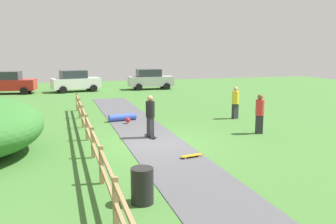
% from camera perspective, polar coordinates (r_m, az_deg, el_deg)
% --- Properties ---
extents(ground_plane, '(60.00, 60.00, 0.00)m').
position_cam_1_polar(ground_plane, '(14.58, -2.01, -4.97)').
color(ground_plane, '#427533').
extents(asphalt_path, '(2.40, 28.00, 0.02)m').
position_cam_1_polar(asphalt_path, '(14.58, -2.01, -4.93)').
color(asphalt_path, '#515156').
rests_on(asphalt_path, ground_plane).
extents(wooden_fence, '(0.12, 18.12, 1.10)m').
position_cam_1_polar(wooden_fence, '(14.00, -12.38, -3.01)').
color(wooden_fence, '#997A51').
rests_on(wooden_fence, ground_plane).
extents(trash_bin, '(0.56, 0.56, 0.90)m').
position_cam_1_polar(trash_bin, '(8.97, -4.12, -11.60)').
color(trash_bin, black).
rests_on(trash_bin, ground_plane).
extents(skater_riding, '(0.45, 0.82, 1.81)m').
position_cam_1_polar(skater_riding, '(15.23, -2.83, -0.35)').
color(skater_riding, black).
rests_on(skater_riding, asphalt_path).
extents(skater_fallen, '(1.50, 1.26, 0.36)m').
position_cam_1_polar(skater_fallen, '(19.09, -7.18, -0.87)').
color(skater_fallen, blue).
rests_on(skater_fallen, asphalt_path).
extents(skateboard_loose, '(0.82, 0.33, 0.08)m').
position_cam_1_polar(skateboard_loose, '(12.64, 3.75, -6.91)').
color(skateboard_loose, '#BF8C19').
rests_on(skateboard_loose, asphalt_path).
extents(bystander_yellow, '(0.46, 0.46, 1.75)m').
position_cam_1_polar(bystander_yellow, '(19.90, 10.65, 1.70)').
color(bystander_yellow, '#2D2D33').
rests_on(bystander_yellow, ground_plane).
extents(bystander_red, '(0.50, 0.50, 1.79)m').
position_cam_1_polar(bystander_red, '(16.56, 14.36, 0.02)').
color(bystander_red, '#2D2D33').
rests_on(bystander_red, ground_plane).
extents(parked_car_silver, '(4.23, 2.06, 1.92)m').
position_cam_1_polar(parked_car_silver, '(34.41, -2.84, 5.23)').
color(parked_car_silver, '#B7B7BC').
rests_on(parked_car_silver, ground_plane).
extents(parked_car_red, '(4.41, 2.48, 1.92)m').
position_cam_1_polar(parked_car_red, '(33.62, -23.93, 4.29)').
color(parked_car_red, red).
rests_on(parked_car_red, ground_plane).
extents(parked_car_white, '(4.45, 2.60, 1.92)m').
position_cam_1_polar(parked_car_white, '(33.39, -14.51, 4.79)').
color(parked_car_white, silver).
rests_on(parked_car_white, ground_plane).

